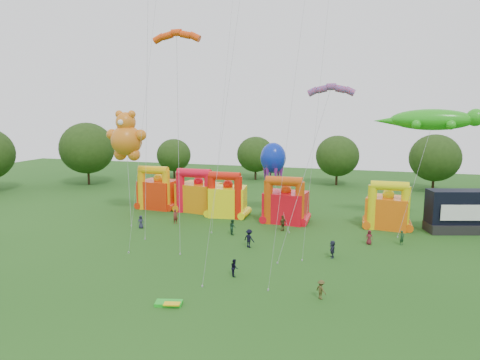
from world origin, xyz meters
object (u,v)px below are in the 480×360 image
(spectator_0, at_px, (141,222))
(teddy_bear_kite, at_px, (128,170))
(gecko_kite, at_px, (419,166))
(octopus_kite, at_px, (279,192))
(spectator_4, at_px, (283,223))
(bouncy_castle_2, at_px, (227,199))
(stage_trailer, at_px, (462,212))
(bouncy_castle_0, at_px, (158,192))

(spectator_0, bearing_deg, teddy_bear_kite, 119.19)
(gecko_kite, xyz_separation_m, octopus_kite, (-16.96, -0.14, -4.07))
(spectator_4, bearing_deg, bouncy_castle_2, -89.19)
(teddy_bear_kite, bearing_deg, octopus_kite, 12.24)
(spectator_0, relative_size, spectator_4, 0.83)
(bouncy_castle_2, distance_m, stage_trailer, 29.18)
(bouncy_castle_0, distance_m, spectator_0, 11.17)
(stage_trailer, bearing_deg, octopus_kite, -178.73)
(stage_trailer, distance_m, gecko_kite, 7.38)
(stage_trailer, distance_m, spectator_4, 21.32)
(bouncy_castle_2, distance_m, spectator_4, 10.16)
(bouncy_castle_0, relative_size, gecko_kite, 0.44)
(bouncy_castle_2, height_order, octopus_kite, octopus_kite)
(bouncy_castle_2, distance_m, gecko_kite, 24.67)
(teddy_bear_kite, height_order, spectator_0, teddy_bear_kite)
(stage_trailer, distance_m, teddy_bear_kite, 42.20)
(stage_trailer, xyz_separation_m, octopus_kite, (-22.06, -0.49, 1.25))
(spectator_0, xyz_separation_m, spectator_4, (17.06, 3.70, 0.16))
(bouncy_castle_0, height_order, spectator_0, bouncy_castle_0)
(teddy_bear_kite, relative_size, spectator_4, 7.50)
(stage_trailer, bearing_deg, gecko_kite, -176.06)
(bouncy_castle_0, relative_size, stage_trailer, 0.77)
(stage_trailer, bearing_deg, spectator_4, -164.83)
(bouncy_castle_0, xyz_separation_m, bouncy_castle_2, (11.43, -1.81, -0.05))
(bouncy_castle_0, distance_m, bouncy_castle_2, 11.57)
(bouncy_castle_2, relative_size, gecko_kite, 0.43)
(octopus_kite, distance_m, spectator_4, 5.97)
(stage_trailer, bearing_deg, bouncy_castle_2, -179.11)
(bouncy_castle_2, distance_m, octopus_kite, 7.24)
(teddy_bear_kite, relative_size, octopus_kite, 1.28)
(bouncy_castle_0, height_order, gecko_kite, gecko_kite)
(teddy_bear_kite, bearing_deg, gecko_kite, 6.86)
(gecko_kite, distance_m, octopus_kite, 17.44)
(bouncy_castle_2, relative_size, stage_trailer, 0.75)
(octopus_kite, xyz_separation_m, spectator_4, (1.54, -5.08, -2.74))
(bouncy_castle_0, height_order, bouncy_castle_2, bouncy_castle_0)
(stage_trailer, relative_size, spectator_0, 5.24)
(teddy_bear_kite, xyz_separation_m, spectator_4, (21.21, -0.81, -5.59))
(bouncy_castle_0, relative_size, spectator_4, 3.34)
(spectator_0, distance_m, spectator_4, 17.45)
(bouncy_castle_0, bearing_deg, gecko_kite, -2.76)
(gecko_kite, bearing_deg, teddy_bear_kite, -173.14)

